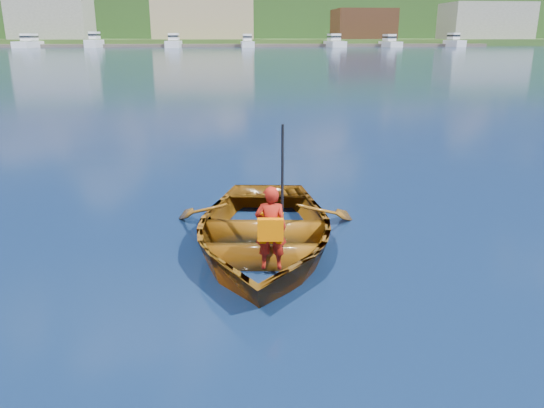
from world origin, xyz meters
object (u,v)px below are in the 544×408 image
(child_paddler, at_px, (271,228))
(dock, at_px, (209,46))
(rowboat, at_px, (262,231))
(marina_yachts, at_px, (204,42))

(child_paddler, distance_m, dock, 149.40)
(rowboat, xyz_separation_m, marina_yachts, (-5.73, 143.77, 1.02))
(dock, distance_m, marina_yachts, 4.89)
(child_paddler, xyz_separation_m, dock, (-4.58, 149.33, -0.28))
(dock, relative_size, marina_yachts, 1.13)
(rowboat, bearing_deg, child_paddler, -86.58)
(dock, xyz_separation_m, marina_yachts, (-1.20, -4.65, 0.93))
(child_paddler, bearing_deg, marina_yachts, 92.29)
(child_paddler, relative_size, marina_yachts, 0.01)
(rowboat, distance_m, child_paddler, 0.99)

